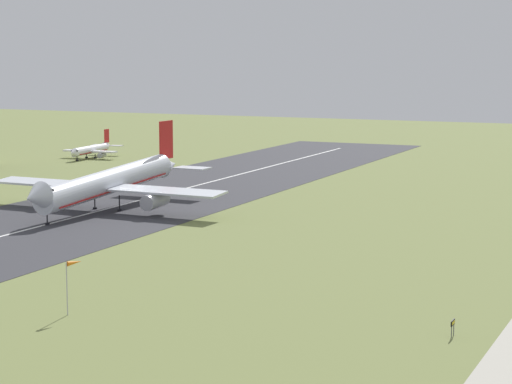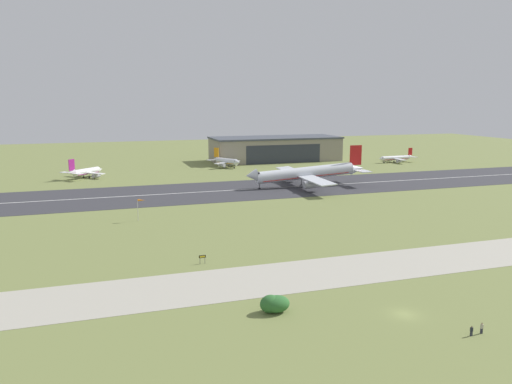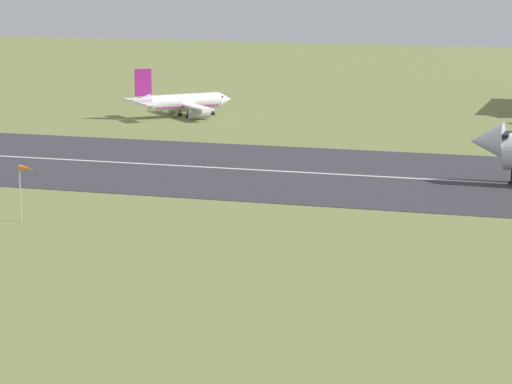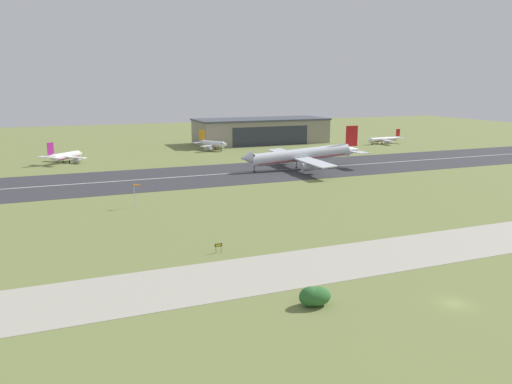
% 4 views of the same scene
% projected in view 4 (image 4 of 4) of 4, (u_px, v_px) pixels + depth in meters
% --- Properties ---
extents(ground_plane, '(627.18, 627.18, 0.00)m').
position_uv_depth(ground_plane, '(287.00, 212.00, 130.26)').
color(ground_plane, olive).
extents(runway_strip, '(387.18, 43.78, 0.06)m').
position_uv_depth(runway_strip, '(218.00, 174.00, 184.50)').
color(runway_strip, '#333338').
rests_on(runway_strip, ground_plane).
extents(runway_centreline, '(348.46, 0.70, 0.01)m').
position_uv_depth(runway_centreline, '(218.00, 174.00, 184.49)').
color(runway_centreline, silver).
rests_on(runway_centreline, runway_strip).
extents(taxiway_road, '(290.38, 17.24, 0.05)m').
position_uv_depth(taxiway_road, '(369.00, 257.00, 96.48)').
color(taxiway_road, '#A8A393').
rests_on(taxiway_road, ground_plane).
extents(hangar_building, '(74.12, 29.06, 13.78)m').
position_uv_depth(hangar_building, '(261.00, 131.00, 281.16)').
color(hangar_building, gray).
rests_on(hangar_building, ground_plane).
extents(airplane_landing, '(51.66, 51.58, 16.33)m').
position_uv_depth(airplane_landing, '(301.00, 155.00, 194.94)').
color(airplane_landing, silver).
rests_on(airplane_landing, ground_plane).
extents(airplane_parked_west, '(19.39, 19.43, 9.34)m').
position_uv_depth(airplane_parked_west, '(66.00, 156.00, 211.71)').
color(airplane_parked_west, white).
rests_on(airplane_parked_west, ground_plane).
extents(airplane_parked_centre, '(23.33, 17.05, 7.91)m').
position_uv_depth(airplane_parked_centre, '(384.00, 139.00, 277.47)').
color(airplane_parked_centre, white).
rests_on(airplane_parked_centre, ground_plane).
extents(airplane_parked_east, '(18.35, 19.74, 9.97)m').
position_uv_depth(airplane_parked_east, '(213.00, 144.00, 250.07)').
color(airplane_parked_east, silver).
rests_on(airplane_parked_east, ground_plane).
extents(shrub_clump, '(5.08, 3.34, 3.05)m').
position_uv_depth(shrub_clump, '(314.00, 296.00, 75.12)').
color(shrub_clump, '#2D662D').
rests_on(shrub_clump, ground_plane).
extents(windsock_pole, '(2.31, 1.22, 6.50)m').
position_uv_depth(windsock_pole, '(138.00, 187.00, 133.97)').
color(windsock_pole, '#B7B7BC').
rests_on(windsock_pole, ground_plane).
extents(runway_sign, '(1.51, 0.13, 1.90)m').
position_uv_depth(runway_sign, '(218.00, 246.00, 98.62)').
color(runway_sign, '#4C4C51').
rests_on(runway_sign, ground_plane).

